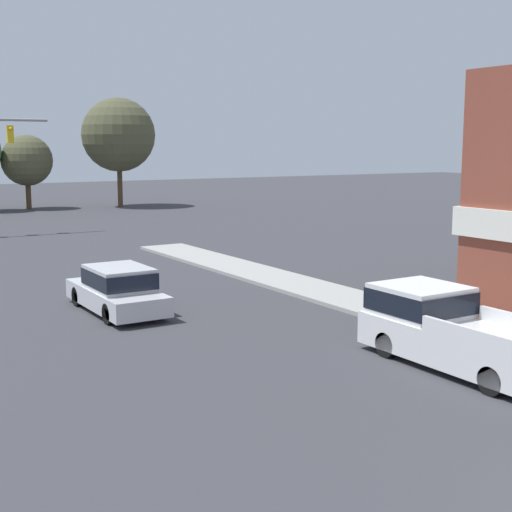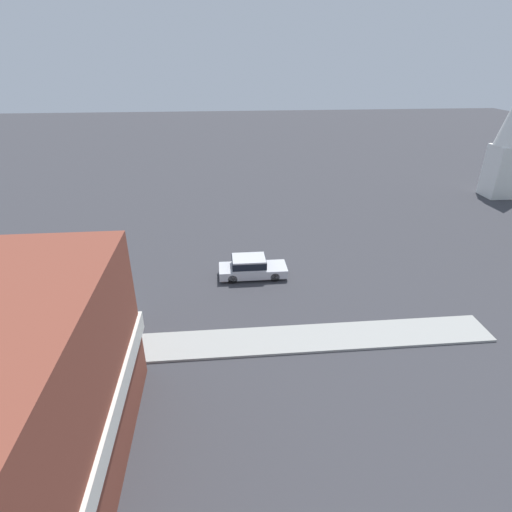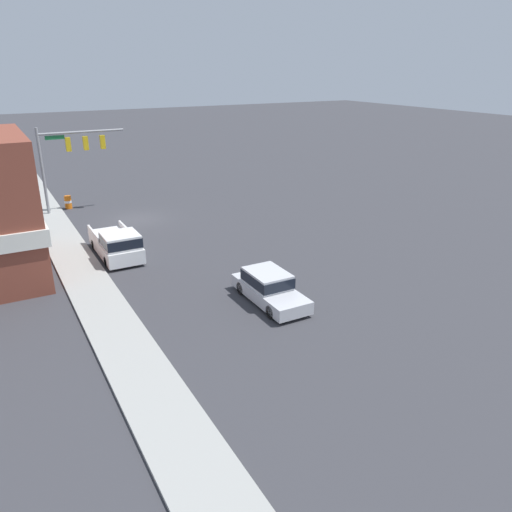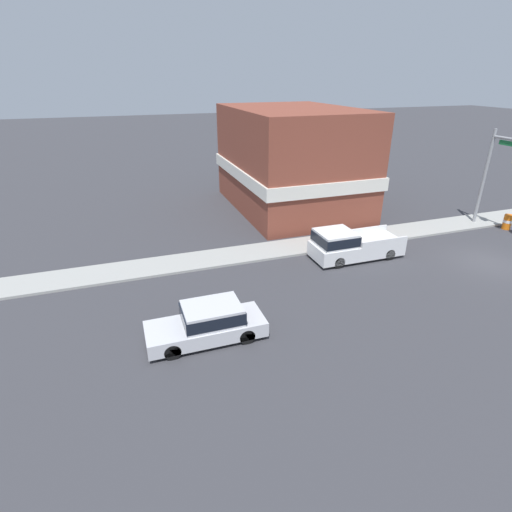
{
  "view_description": "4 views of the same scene",
  "coord_description": "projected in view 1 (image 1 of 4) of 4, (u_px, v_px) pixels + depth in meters",
  "views": [
    {
      "loc": [
        -9.96,
        -4.73,
        5.4
      ],
      "look_at": [
        0.38,
        11.87,
        2.36
      ],
      "focal_mm": 50.0,
      "sensor_mm": 36.0,
      "label": 1
    },
    {
      "loc": [
        23.31,
        15.01,
        14.26
      ],
      "look_at": [
        -0.34,
        17.19,
        2.35
      ],
      "focal_mm": 28.0,
      "sensor_mm": 36.0,
      "label": 2
    },
    {
      "loc": [
        9.66,
        36.24,
        11.02
      ],
      "look_at": [
        -0.92,
        17.18,
        2.63
      ],
      "focal_mm": 35.0,
      "sensor_mm": 36.0,
      "label": 3
    },
    {
      "loc": [
        -15.28,
        19.62,
        10.0
      ],
      "look_at": [
        0.41,
        14.17,
        2.39
      ],
      "focal_mm": 28.0,
      "sensor_mm": 36.0,
      "label": 4
    }
  ],
  "objects": [
    {
      "name": "pickup_truck_parked",
      "position": [
        448.0,
        328.0,
        17.76
      ],
      "size": [
        2.12,
        5.42,
        1.82
      ],
      "color": "black",
      "rests_on": "ground"
    },
    {
      "name": "backdrop_tree_right_mid",
      "position": [
        27.0,
        161.0,
        60.56
      ],
      "size": [
        4.31,
        4.31,
        6.31
      ],
      "color": "#4C3823",
      "rests_on": "ground"
    },
    {
      "name": "car_lead",
      "position": [
        118.0,
        288.0,
        23.19
      ],
      "size": [
        1.87,
        4.82,
        1.54
      ],
      "color": "black",
      "rests_on": "ground"
    },
    {
      "name": "backdrop_tree_right_far",
      "position": [
        118.0,
        135.0,
        62.62
      ],
      "size": [
        6.45,
        6.45,
        9.56
      ],
      "color": "#4C3823",
      "rests_on": "ground"
    }
  ]
}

